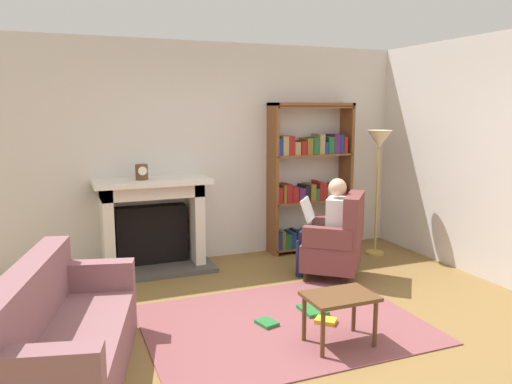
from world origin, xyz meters
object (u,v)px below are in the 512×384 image
seated_reader (328,224)px  floor_lamp (379,150)px  bookshelf (310,182)px  armchair_reading (338,241)px  fireplace (153,221)px  mantel_clock (142,172)px  side_table (340,302)px  sofa_floral (62,341)px

seated_reader → floor_lamp: bearing=157.4°
bookshelf → seated_reader: size_ratio=1.73×
bookshelf → armchair_reading: size_ratio=2.03×
fireplace → mantel_clock: (-0.12, -0.10, 0.60)m
fireplace → floor_lamp: (2.82, -0.47, 0.79)m
side_table → floor_lamp: (1.78, 2.04, 1.01)m
fireplace → sofa_floral: 2.54m
armchair_reading → sofa_floral: (-2.91, -1.21, -0.10)m
mantel_clock → seated_reader: bearing=-26.0°
sofa_floral → seated_reader: bearing=-51.4°
floor_lamp → seated_reader: bearing=-152.2°
fireplace → sofa_floral: (-1.04, -2.31, -0.26)m
sofa_floral → floor_lamp: (3.86, 1.83, 1.05)m
mantel_clock → sofa_floral: (-0.92, -2.21, -0.87)m
side_table → mantel_clock: bearing=115.6°
mantel_clock → side_table: size_ratio=0.31×
sofa_floral → mantel_clock: bearing=-8.6°
seated_reader → floor_lamp: floor_lamp is taller
fireplace → armchair_reading: size_ratio=1.40×
side_table → sofa_floral: bearing=174.3°
mantel_clock → seated_reader: (1.89, -0.93, -0.56)m
fireplace → side_table: 2.73m
mantel_clock → fireplace: bearing=39.5°
mantel_clock → bookshelf: bearing=3.5°
seated_reader → sofa_floral: size_ratio=0.62×
side_table → armchair_reading: bearing=59.7°
bookshelf → side_table: bearing=-112.7°
bookshelf → armchair_reading: 1.27m
fireplace → mantel_clock: bearing=-140.5°
fireplace → seated_reader: seated_reader is taller
bookshelf → side_table: size_ratio=3.52×
seated_reader → side_table: seated_reader is taller
floor_lamp → bookshelf: bearing=144.6°
floor_lamp → side_table: bearing=-131.1°
fireplace → armchair_reading: bearing=-30.5°
fireplace → side_table: fireplace is taller
armchair_reading → mantel_clock: bearing=-77.2°
fireplace → armchair_reading: 2.17m
sofa_floral → armchair_reading: bearing=-53.4°
seated_reader → floor_lamp: 1.40m
mantel_clock → floor_lamp: bearing=-7.2°
mantel_clock → side_table: (1.16, -2.41, -0.82)m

